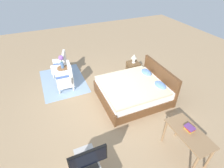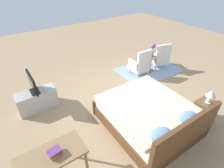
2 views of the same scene
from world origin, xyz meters
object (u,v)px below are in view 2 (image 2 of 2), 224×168
at_px(side_table, 151,62).
at_px(flower_vase, 153,49).
at_px(armchair_by_window_right, 140,65).
at_px(bed, 149,116).
at_px(nightstand, 204,112).
at_px(table_lamp, 211,95).
at_px(tv_flatscreen, 32,83).
at_px(vanity_desk, 52,159).
at_px(book_stack, 55,152).
at_px(armchair_by_window_left, 160,58).
at_px(tv_stand, 37,100).

relative_size(side_table, flower_vase, 1.15).
bearing_deg(armchair_by_window_right, bed, 53.00).
bearing_deg(nightstand, table_lamp, 90.00).
xyz_separation_m(table_lamp, tv_flatscreen, (3.11, -2.68, -0.00)).
relative_size(table_lamp, tv_flatscreen, 0.46).
bearing_deg(nightstand, side_table, -105.70).
distance_m(side_table, flower_vase, 0.50).
distance_m(flower_vase, vanity_desk, 4.49).
bearing_deg(flower_vase, book_stack, 25.80).
distance_m(bed, flower_vase, 2.68).
relative_size(side_table, book_stack, 2.57).
bearing_deg(vanity_desk, side_table, -154.90).
xyz_separation_m(armchair_by_window_right, nightstand, (0.21, 2.47, -0.10)).
bearing_deg(armchair_by_window_left, armchair_by_window_right, 0.14).
distance_m(armchair_by_window_left, side_table, 0.46).
xyz_separation_m(side_table, book_stack, (4.00, 1.93, 0.45)).
bearing_deg(book_stack, tv_flatscreen, -95.03).
distance_m(flower_vase, table_lamp, 2.56).
relative_size(armchair_by_window_right, book_stack, 4.31).
xyz_separation_m(armchair_by_window_left, tv_flatscreen, (4.27, -0.21, 0.39)).
height_order(armchair_by_window_left, vanity_desk, armchair_by_window_left).
bearing_deg(vanity_desk, tv_stand, -96.87).
bearing_deg(tv_stand, side_table, 176.63).
distance_m(flower_vase, tv_flatscreen, 3.81).
bearing_deg(table_lamp, bed, -27.80).
distance_m(side_table, tv_flatscreen, 3.84).
relative_size(bed, armchair_by_window_left, 2.21).
bearing_deg(nightstand, book_stack, -9.09).
bearing_deg(table_lamp, tv_flatscreen, -40.76).
bearing_deg(tv_stand, tv_flatscreen, 0.66).
bearing_deg(nightstand, tv_stand, -40.77).
xyz_separation_m(table_lamp, vanity_desk, (3.37, -0.56, -0.15)).
height_order(bed, tv_stand, bed).
bearing_deg(book_stack, table_lamp, 170.90).
distance_m(armchair_by_window_left, table_lamp, 2.76).
bearing_deg(armchair_by_window_right, table_lamp, 85.10).
xyz_separation_m(tv_stand, tv_flatscreen, (0.00, 0.00, 0.51)).
height_order(armchair_by_window_right, nightstand, armchair_by_window_right).
relative_size(side_table, tv_stand, 0.57).
bearing_deg(bed, side_table, -135.57).
xyz_separation_m(nightstand, tv_flatscreen, (3.11, -2.68, 0.49)).
height_order(armchair_by_window_right, table_lamp, armchair_by_window_right).
distance_m(side_table, book_stack, 4.46).
distance_m(armchair_by_window_left, armchair_by_window_right, 0.94).
bearing_deg(armchair_by_window_right, book_stack, 28.95).
bearing_deg(armchair_by_window_left, vanity_desk, 22.99).
bearing_deg(tv_stand, table_lamp, 139.22).
bearing_deg(tv_flatscreen, tv_stand, -179.34).
xyz_separation_m(tv_flatscreen, vanity_desk, (0.25, 2.13, -0.14)).
bearing_deg(table_lamp, flower_vase, -105.70).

